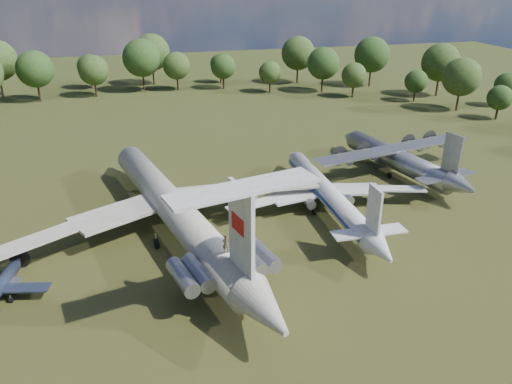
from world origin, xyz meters
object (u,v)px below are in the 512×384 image
object	(u,v)px
tu104_jet	(328,198)
person_on_il62	(226,244)
il62_airliner	(175,215)
an12_transport	(397,162)

from	to	relation	value
tu104_jet	person_on_il62	bearing A→B (deg)	-136.05
il62_airliner	an12_transport	bearing A→B (deg)	3.48
il62_airliner	tu104_jet	size ratio (longest dim) A/B	1.46
il62_airliner	person_on_il62	xyz separation A→B (m)	(3.61, -14.87, 3.71)
person_on_il62	tu104_jet	bearing A→B (deg)	-138.80
il62_airliner	tu104_jet	world-z (taller)	il62_airliner
il62_airliner	person_on_il62	world-z (taller)	person_on_il62
tu104_jet	person_on_il62	distance (m)	24.38
il62_airliner	an12_transport	xyz separation A→B (m)	(36.76, 11.33, -0.60)
il62_airliner	tu104_jet	distance (m)	21.07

